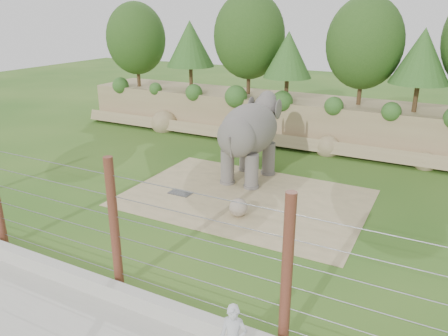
% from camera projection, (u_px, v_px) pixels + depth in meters
% --- Properties ---
extents(ground, '(90.00, 90.00, 0.00)m').
position_uv_depth(ground, '(199.00, 224.00, 16.40)').
color(ground, '#275619').
rests_on(ground, ground).
extents(back_embankment, '(30.00, 5.52, 8.77)m').
position_uv_depth(back_embankment, '(318.00, 76.00, 25.35)').
color(back_embankment, '#967F58').
rests_on(back_embankment, ground).
extents(dirt_patch, '(10.00, 7.00, 0.02)m').
position_uv_depth(dirt_patch, '(245.00, 198.00, 18.68)').
color(dirt_patch, '#9A8B62').
rests_on(dirt_patch, ground).
extents(drain_grate, '(1.00, 0.60, 0.03)m').
position_uv_depth(drain_grate, '(180.00, 193.00, 19.11)').
color(drain_grate, '#262628').
rests_on(drain_grate, dirt_patch).
extents(elephant, '(1.99, 4.64, 3.76)m').
position_uv_depth(elephant, '(249.00, 141.00, 20.18)').
color(elephant, '#5A5350').
rests_on(elephant, ground).
extents(stone_ball, '(0.72, 0.72, 0.72)m').
position_uv_depth(stone_ball, '(238.00, 207.00, 16.90)').
color(stone_ball, gray).
rests_on(stone_ball, dirt_patch).
extents(retaining_wall, '(26.00, 0.35, 0.50)m').
position_uv_depth(retaining_wall, '(108.00, 289.00, 12.16)').
color(retaining_wall, beige).
rests_on(retaining_wall, ground).
extents(barrier_fence, '(20.26, 0.26, 4.00)m').
position_uv_depth(barrier_fence, '(114.00, 226.00, 11.97)').
color(barrier_fence, '#50251A').
rests_on(barrier_fence, ground).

